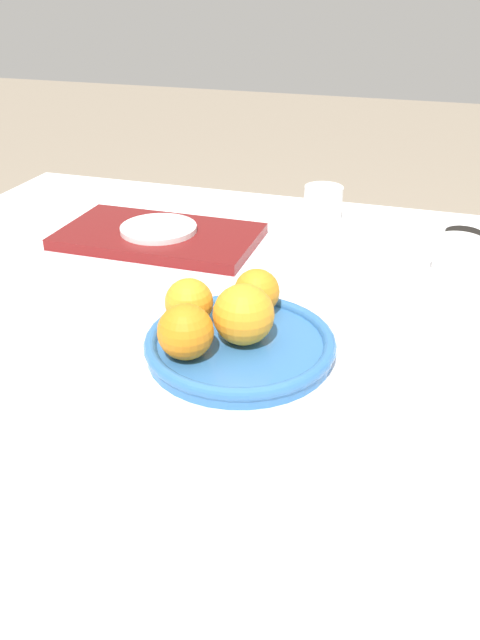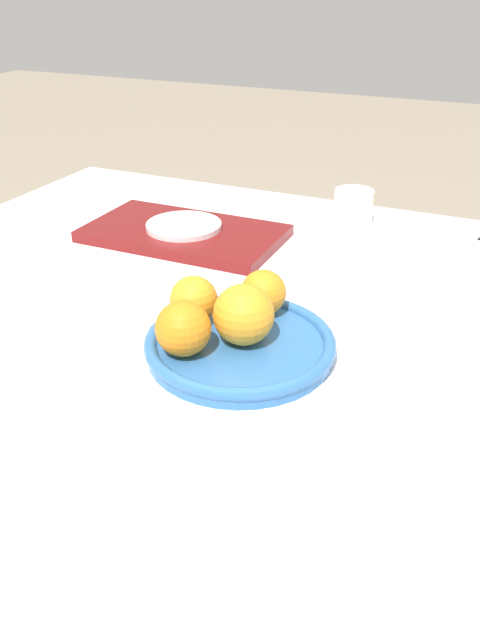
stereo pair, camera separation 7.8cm
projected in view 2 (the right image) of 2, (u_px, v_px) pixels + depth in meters
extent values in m
plane|color=gray|center=(267.00, 584.00, 1.36)|extent=(12.00, 12.00, 0.00)
cube|color=white|center=(271.00, 455.00, 1.18)|extent=(1.33, 0.82, 0.74)
cylinder|color=#336BAD|center=(240.00, 348.00, 0.80)|extent=(0.24, 0.24, 0.02)
torus|color=#336BAD|center=(240.00, 341.00, 0.79)|extent=(0.25, 0.25, 0.02)
sphere|color=orange|center=(244.00, 315.00, 0.78)|extent=(0.08, 0.08, 0.08)
sphere|color=orange|center=(194.00, 300.00, 0.82)|extent=(0.06, 0.06, 0.06)
sphere|color=orange|center=(263.00, 293.00, 0.84)|extent=(0.06, 0.06, 0.06)
sphere|color=orange|center=(183.00, 329.00, 0.75)|extent=(0.07, 0.07, 0.07)
cube|color=maroon|center=(184.00, 233.00, 1.14)|extent=(0.35, 0.20, 0.02)
cylinder|color=white|center=(184.00, 226.00, 1.13)|extent=(0.14, 0.14, 0.01)
cylinder|color=white|center=(428.00, 313.00, 0.82)|extent=(0.08, 0.08, 0.08)
cylinder|color=white|center=(353.00, 207.00, 1.20)|extent=(0.07, 0.07, 0.07)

